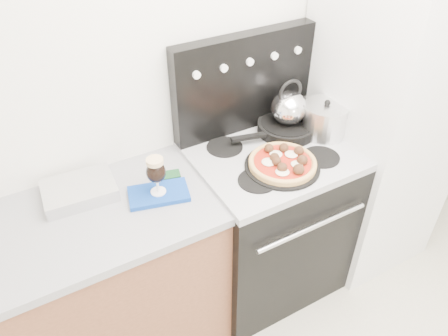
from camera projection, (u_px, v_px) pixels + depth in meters
room_shell at (427, 222)px, 1.28m from camera, size 3.52×3.01×2.52m
base_cabinet at (64, 305)px, 2.01m from camera, size 1.45×0.60×0.86m
countertop at (38, 237)px, 1.73m from camera, size 1.48×0.63×0.04m
stove_body at (266, 223)px, 2.42m from camera, size 0.76×0.65×0.88m
cooktop at (272, 156)px, 2.13m from camera, size 0.76×0.65×0.04m
backguard at (244, 83)px, 2.16m from camera, size 0.76×0.08×0.50m
fridge at (382, 113)px, 2.36m from camera, size 0.64×0.68×1.90m
foil_sheet at (79, 190)px, 1.88m from camera, size 0.32×0.24×0.06m
oven_mitt at (159, 194)px, 1.89m from camera, size 0.29×0.21×0.02m
beer_glass at (156, 176)px, 1.83m from camera, size 0.10×0.10×0.18m
pizza_pan at (282, 166)px, 2.02m from camera, size 0.40×0.40×0.01m
pizza at (283, 161)px, 2.01m from camera, size 0.38×0.38×0.04m
skillet at (287, 127)px, 2.25m from camera, size 0.37×0.37×0.05m
tea_kettle at (289, 105)px, 2.17m from camera, size 0.21×0.21×0.20m
stock_pot at (325, 121)px, 2.20m from camera, size 0.28×0.28×0.16m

